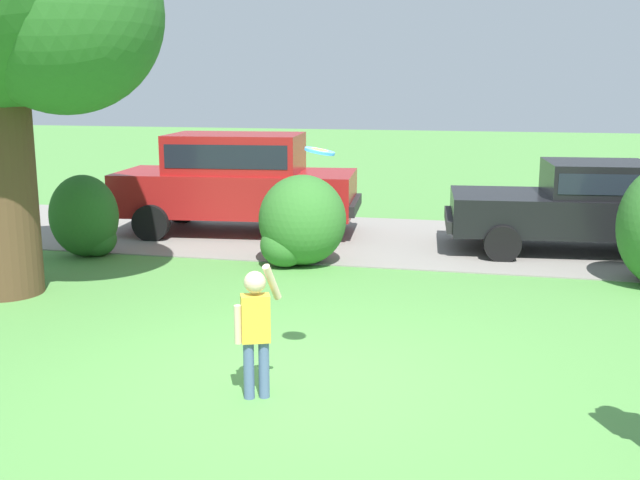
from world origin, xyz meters
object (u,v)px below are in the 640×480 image
(parked_sedan, at_px, (582,203))
(child_thrower, at_px, (256,324))
(frisbee, at_px, (320,151))
(parked_suv, at_px, (236,178))

(parked_sedan, xyz_separation_m, child_thrower, (-3.55, -7.18, -0.13))
(parked_sedan, height_order, frisbee, frisbee)
(parked_sedan, bearing_deg, child_thrower, -116.27)
(child_thrower, bearing_deg, parked_sedan, 63.73)
(parked_sedan, height_order, parked_suv, parked_suv)
(parked_sedan, bearing_deg, frisbee, -114.32)
(parked_sedan, xyz_separation_m, parked_suv, (-6.31, 0.25, 0.23))
(parked_suv, xyz_separation_m, child_thrower, (2.76, -7.43, -0.36))
(parked_suv, distance_m, child_thrower, 7.94)
(child_thrower, xyz_separation_m, frisbee, (0.50, 0.44, 1.54))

